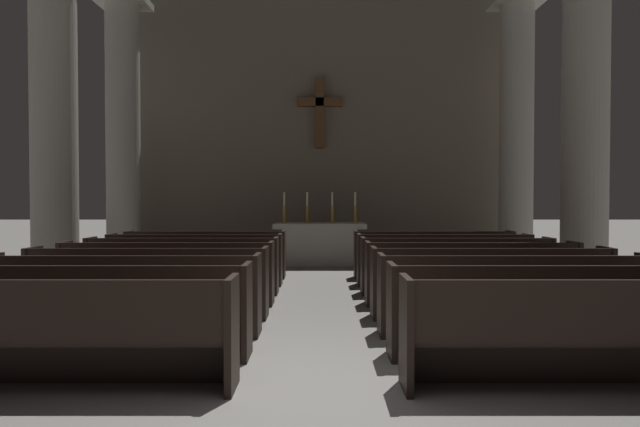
% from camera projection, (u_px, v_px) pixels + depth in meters
% --- Properties ---
extents(ground_plane, '(80.00, 80.00, 0.00)m').
position_uv_depth(ground_plane, '(319.00, 389.00, 5.02)').
color(ground_plane, slate).
extents(pew_left_row_1, '(3.17, 0.50, 0.95)m').
position_uv_depth(pew_left_row_1, '(45.00, 333.00, 4.97)').
color(pew_left_row_1, black).
rests_on(pew_left_row_1, ground).
extents(pew_left_row_2, '(3.17, 0.50, 0.95)m').
position_uv_depth(pew_left_row_2, '(91.00, 311.00, 5.98)').
color(pew_left_row_2, black).
rests_on(pew_left_row_2, ground).
extents(pew_left_row_3, '(3.17, 0.50, 0.95)m').
position_uv_depth(pew_left_row_3, '(124.00, 295.00, 6.98)').
color(pew_left_row_3, black).
rests_on(pew_left_row_3, ground).
extents(pew_left_row_4, '(3.17, 0.50, 0.95)m').
position_uv_depth(pew_left_row_4, '(149.00, 282.00, 7.98)').
color(pew_left_row_4, black).
rests_on(pew_left_row_4, ground).
extents(pew_left_row_5, '(3.17, 0.50, 0.95)m').
position_uv_depth(pew_left_row_5, '(168.00, 273.00, 8.99)').
color(pew_left_row_5, black).
rests_on(pew_left_row_5, ground).
extents(pew_left_row_6, '(3.17, 0.50, 0.95)m').
position_uv_depth(pew_left_row_6, '(183.00, 266.00, 9.99)').
color(pew_left_row_6, black).
rests_on(pew_left_row_6, ground).
extents(pew_left_row_7, '(3.17, 0.50, 0.95)m').
position_uv_depth(pew_left_row_7, '(196.00, 259.00, 10.99)').
color(pew_left_row_7, black).
rests_on(pew_left_row_7, ground).
extents(pew_left_row_8, '(3.17, 0.50, 0.95)m').
position_uv_depth(pew_left_row_8, '(206.00, 254.00, 12.00)').
color(pew_left_row_8, black).
rests_on(pew_left_row_8, ground).
extents(pew_right_row_1, '(3.17, 0.50, 0.95)m').
position_uv_depth(pew_right_row_1, '(594.00, 333.00, 4.97)').
color(pew_right_row_1, black).
rests_on(pew_right_row_1, ground).
extents(pew_right_row_2, '(3.17, 0.50, 0.95)m').
position_uv_depth(pew_right_row_2, '(548.00, 311.00, 5.98)').
color(pew_right_row_2, black).
rests_on(pew_right_row_2, ground).
extents(pew_right_row_3, '(3.17, 0.50, 0.95)m').
position_uv_depth(pew_right_row_3, '(515.00, 295.00, 6.98)').
color(pew_right_row_3, black).
rests_on(pew_right_row_3, ground).
extents(pew_right_row_4, '(3.17, 0.50, 0.95)m').
position_uv_depth(pew_right_row_4, '(491.00, 282.00, 7.98)').
color(pew_right_row_4, black).
rests_on(pew_right_row_4, ground).
extents(pew_right_row_5, '(3.17, 0.50, 0.95)m').
position_uv_depth(pew_right_row_5, '(472.00, 273.00, 8.99)').
color(pew_right_row_5, black).
rests_on(pew_right_row_5, ground).
extents(pew_right_row_6, '(3.17, 0.50, 0.95)m').
position_uv_depth(pew_right_row_6, '(456.00, 266.00, 9.99)').
color(pew_right_row_6, black).
rests_on(pew_right_row_6, ground).
extents(pew_right_row_7, '(3.17, 0.50, 0.95)m').
position_uv_depth(pew_right_row_7, '(444.00, 259.00, 10.99)').
color(pew_right_row_7, black).
rests_on(pew_right_row_7, ground).
extents(pew_right_row_8, '(3.17, 0.50, 0.95)m').
position_uv_depth(pew_right_row_8, '(434.00, 254.00, 12.00)').
color(pew_right_row_8, black).
rests_on(pew_right_row_8, ground).
extents(column_left_second, '(1.19, 1.19, 6.33)m').
position_uv_depth(column_left_second, '(54.00, 114.00, 10.48)').
color(column_left_second, '#ADA89E').
rests_on(column_left_second, ground).
extents(column_right_second, '(1.19, 1.19, 6.33)m').
position_uv_depth(column_right_second, '(586.00, 114.00, 10.48)').
color(column_right_second, '#ADA89E').
rests_on(column_right_second, ground).
extents(column_left_third, '(1.19, 1.19, 6.33)m').
position_uv_depth(column_left_third, '(124.00, 136.00, 14.17)').
color(column_left_third, '#ADA89E').
rests_on(column_left_third, ground).
extents(column_right_third, '(1.19, 1.19, 6.33)m').
position_uv_depth(column_right_third, '(517.00, 136.00, 14.16)').
color(column_right_third, '#ADA89E').
rests_on(column_right_third, ground).
extents(altar, '(2.20, 0.90, 1.01)m').
position_uv_depth(altar, '(320.00, 243.00, 14.36)').
color(altar, '#BCB7AD').
rests_on(altar, ground).
extents(candlestick_outer_left, '(0.16, 0.16, 0.74)m').
position_uv_depth(candlestick_outer_left, '(285.00, 213.00, 14.34)').
color(candlestick_outer_left, '#B79338').
rests_on(candlestick_outer_left, altar).
extents(candlestick_inner_left, '(0.16, 0.16, 0.74)m').
position_uv_depth(candlestick_inner_left, '(308.00, 213.00, 14.34)').
color(candlestick_inner_left, '#B79338').
rests_on(candlestick_inner_left, altar).
extents(candlestick_inner_right, '(0.16, 0.16, 0.74)m').
position_uv_depth(candlestick_inner_right, '(333.00, 213.00, 14.34)').
color(candlestick_inner_right, '#B79338').
rests_on(candlestick_inner_right, altar).
extents(candlestick_outer_right, '(0.16, 0.16, 0.74)m').
position_uv_depth(candlestick_outer_right, '(355.00, 213.00, 14.34)').
color(candlestick_outer_right, '#B79338').
rests_on(candlestick_outer_right, altar).
extents(apse_with_cross, '(10.58, 0.47, 7.00)m').
position_uv_depth(apse_with_cross, '(320.00, 127.00, 16.00)').
color(apse_with_cross, '#706656').
rests_on(apse_with_cross, ground).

